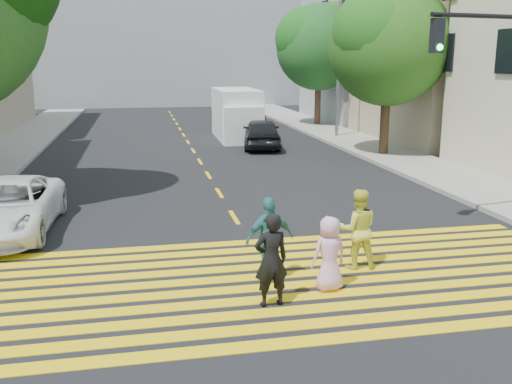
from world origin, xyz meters
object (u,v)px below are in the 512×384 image
object	(u,v)px
tree_right_near	(390,39)
pedestrian_woman	(358,229)
white_sedan	(7,207)
silver_car	(229,113)
dark_car_parked	(253,116)
white_van	(237,116)
pedestrian_child	(329,254)
dark_car_near	(262,133)
tree_right_far	(320,42)
pedestrian_extra	(270,239)
pedestrian_man	(271,260)

from	to	relation	value
tree_right_near	pedestrian_woman	world-z (taller)	tree_right_near
tree_right_near	white_sedan	world-z (taller)	tree_right_near
pedestrian_woman	silver_car	xyz separation A→B (m)	(1.71, 28.04, -0.15)
pedestrian_woman	dark_car_parked	bearing A→B (deg)	-86.49
dark_car_parked	tree_right_near	bearing A→B (deg)	-70.34
dark_car_parked	white_van	size ratio (longest dim) A/B	0.68
white_sedan	dark_car_parked	bearing A→B (deg)	66.81
pedestrian_woman	pedestrian_child	bearing A→B (deg)	56.64
dark_car_parked	pedestrian_child	bearing A→B (deg)	-93.18
tree_right_near	pedestrian_woman	bearing A→B (deg)	-116.03
dark_car_near	white_van	distance (m)	3.66
tree_right_far	pedestrian_woman	xyz separation A→B (m)	(-7.08, -25.02, -4.45)
pedestrian_woman	white_van	size ratio (longest dim) A/B	0.29
pedestrian_extra	silver_car	size ratio (longest dim) A/B	0.35
dark_car_near	silver_car	world-z (taller)	dark_car_near
pedestrian_woman	white_van	distance (m)	20.10
tree_right_near	pedestrian_child	distance (m)	16.48
tree_right_near	silver_car	xyz separation A→B (m)	(-4.68, 14.95, -4.41)
white_sedan	white_van	size ratio (longest dim) A/B	0.84
white_sedan	dark_car_parked	size ratio (longest dim) A/B	1.24
pedestrian_child	pedestrian_extra	size ratio (longest dim) A/B	0.85
pedestrian_man	white_sedan	xyz separation A→B (m)	(-5.45, 5.47, -0.17)
dark_car_near	pedestrian_woman	bearing A→B (deg)	94.14
tree_right_far	pedestrian_woman	world-z (taller)	tree_right_far
pedestrian_woman	dark_car_near	xyz separation A→B (m)	(1.50, 16.50, -0.10)
tree_right_near	pedestrian_man	world-z (taller)	tree_right_near
white_van	tree_right_near	bearing A→B (deg)	-50.60
pedestrian_extra	white_sedan	xyz separation A→B (m)	(-5.69, 4.31, -0.17)
pedestrian_child	pedestrian_woman	bearing A→B (deg)	-146.22
tree_right_far	dark_car_parked	distance (m)	6.32
pedestrian_child	dark_car_parked	size ratio (longest dim) A/B	0.37
pedestrian_woman	pedestrian_extra	world-z (taller)	pedestrian_woman
tree_right_near	pedestrian_man	bearing A→B (deg)	-120.45
pedestrian_man	dark_car_near	size ratio (longest dim) A/B	0.39
silver_car	pedestrian_man	bearing A→B (deg)	78.85
pedestrian_woman	white_sedan	xyz separation A→B (m)	(-7.60, 4.03, -0.17)
pedestrian_man	white_sedan	distance (m)	7.73
pedestrian_man	dark_car_near	world-z (taller)	pedestrian_man
tree_right_far	dark_car_parked	size ratio (longest dim) A/B	2.03
tree_right_far	white_sedan	distance (m)	26.03
pedestrian_child	dark_car_parked	world-z (taller)	pedestrian_child
pedestrian_man	dark_car_near	xyz separation A→B (m)	(3.65, 17.95, -0.10)
pedestrian_child	dark_car_parked	bearing A→B (deg)	-111.07
tree_right_near	white_van	size ratio (longest dim) A/B	1.32
tree_right_near	pedestrian_woman	size ratio (longest dim) A/B	4.50
pedestrian_man	pedestrian_extra	distance (m)	1.19
silver_car	white_van	size ratio (longest dim) A/B	0.83
white_sedan	dark_car_near	size ratio (longest dim) A/B	1.10
pedestrian_child	tree_right_near	bearing A→B (deg)	-130.40
pedestrian_man	white_van	world-z (taller)	white_van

